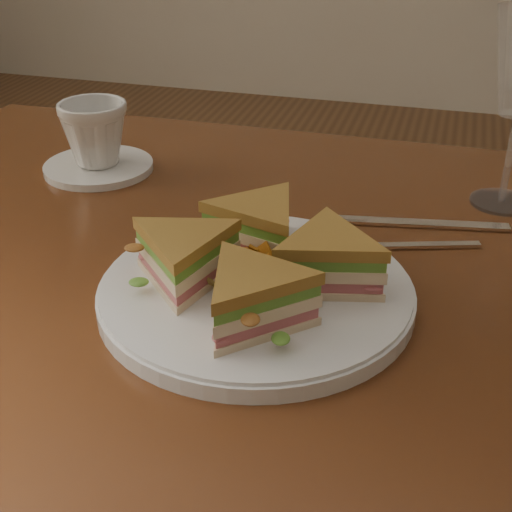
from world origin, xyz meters
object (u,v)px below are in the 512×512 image
object	(u,v)px
spoon	(358,245)
coffee_cup	(95,134)
knife	(410,224)
table	(285,331)
sandwich_wedges	(256,261)
saucer	(99,167)
plate	(256,293)

from	to	relation	value
spoon	coffee_cup	distance (m)	0.40
knife	coffee_cup	xyz separation A→B (m)	(-0.43, 0.05, 0.05)
table	coffee_cup	xyz separation A→B (m)	(-0.31, 0.17, 0.15)
sandwich_wedges	spoon	xyz separation A→B (m)	(0.08, 0.13, -0.04)
spoon	sandwich_wedges	bearing A→B (deg)	-139.19
table	coffee_cup	size ratio (longest dim) A/B	12.89
sandwich_wedges	saucer	size ratio (longest dim) A/B	1.86
saucer	spoon	bearing A→B (deg)	-18.47
spoon	coffee_cup	xyz separation A→B (m)	(-0.38, 0.13, 0.05)
sandwich_wedges	coffee_cup	xyz separation A→B (m)	(-0.30, 0.26, 0.01)
spoon	knife	world-z (taller)	spoon
spoon	knife	size ratio (longest dim) A/B	0.83
sandwich_wedges	coffee_cup	world-z (taller)	coffee_cup
table	spoon	bearing A→B (deg)	29.04
table	plate	distance (m)	0.14
table	coffee_cup	distance (m)	0.38
spoon	knife	distance (m)	0.09
saucer	coffee_cup	world-z (taller)	coffee_cup
knife	saucer	distance (m)	0.43
coffee_cup	table	bearing A→B (deg)	-24.35
table	knife	size ratio (longest dim) A/B	5.60
plate	spoon	distance (m)	0.15
knife	saucer	bearing A→B (deg)	163.39
spoon	plate	bearing A→B (deg)	-139.19
plate	coffee_cup	size ratio (longest dim) A/B	3.31
saucer	coffee_cup	bearing A→B (deg)	0.00
knife	plate	bearing A→B (deg)	-131.86
knife	coffee_cup	size ratio (longest dim) A/B	2.30
sandwich_wedges	knife	world-z (taller)	sandwich_wedges
table	plate	xyz separation A→B (m)	(-0.01, -0.09, 0.11)
coffee_cup	spoon	bearing A→B (deg)	-14.55
table	knife	xyz separation A→B (m)	(0.12, 0.11, 0.10)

